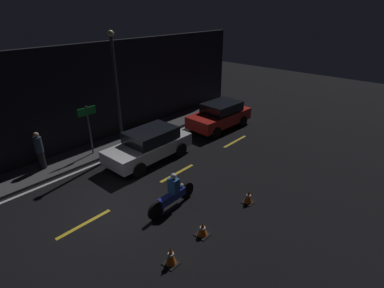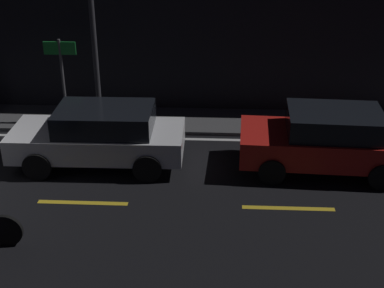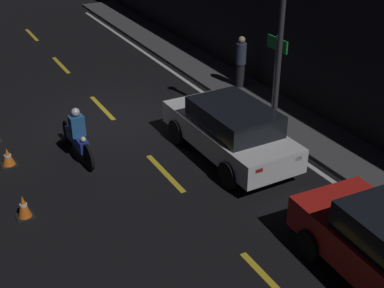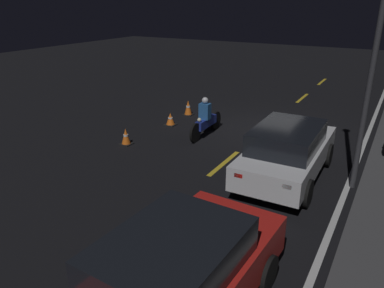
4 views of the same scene
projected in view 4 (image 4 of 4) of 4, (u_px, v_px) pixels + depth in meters
The scene contains 14 objects.
ground_plane at pixel (264, 130), 13.86m from camera, with size 56.00×56.00×0.00m, color black.
lane_dash_a at pixel (322, 82), 21.96m from camera, with size 2.00×0.14×0.01m.
lane_dash_b at pixel (302, 98), 18.31m from camera, with size 2.00×0.14×0.01m.
lane_dash_c at pixel (273, 122), 14.67m from camera, with size 2.00×0.14×0.01m.
lane_dash_d at pixel (224, 163), 11.02m from camera, with size 2.00×0.14×0.01m.
lane_dash_e at pixel (127, 244), 7.38m from camera, with size 2.00×0.14×0.01m.
lane_solid_kerb at pixel (363, 146), 12.28m from camera, with size 25.20×0.14×0.01m.
sedan_white at pixel (288, 150), 9.83m from camera, with size 4.22×1.88×1.50m.
taxi_red at pixel (178, 275), 5.37m from camera, with size 4.09×2.05×1.53m.
motorcycle at pixel (206, 120), 13.08m from camera, with size 2.27×0.36×1.41m.
traffic_cone_near at pixel (188, 108), 15.54m from camera, with size 0.40×0.40×0.63m.
traffic_cone_mid at pixel (170, 119), 14.30m from camera, with size 0.42×0.42×0.48m.
traffic_cone_far at pixel (126, 137), 12.38m from camera, with size 0.38×0.38×0.55m.
street_lamp at pixel (374, 60), 8.47m from camera, with size 0.28×0.28×5.76m.
Camera 4 is at (12.72, 4.18, 4.50)m, focal length 35.00 mm.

